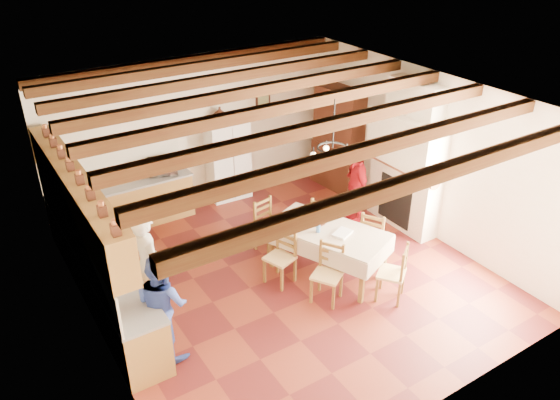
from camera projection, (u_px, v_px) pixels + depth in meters
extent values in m
cube|color=#521716|center=(285.00, 275.00, 9.10)|extent=(6.00, 6.50, 0.02)
cube|color=white|center=(285.00, 100.00, 7.66)|extent=(6.00, 6.50, 0.02)
cube|color=beige|center=(195.00, 131.00, 10.80)|extent=(6.00, 0.02, 3.00)
cube|color=beige|center=(447.00, 312.00, 5.96)|extent=(6.00, 0.02, 3.00)
cube|color=beige|center=(87.00, 254.00, 6.95)|extent=(0.02, 6.50, 3.00)
cube|color=beige|center=(425.00, 153.00, 9.81)|extent=(0.02, 6.50, 3.00)
cube|color=brown|center=(101.00, 274.00, 8.39)|extent=(0.60, 4.30, 0.86)
cube|color=brown|center=(132.00, 204.00, 10.34)|extent=(2.30, 0.60, 0.86)
cube|color=slate|center=(96.00, 249.00, 8.17)|extent=(0.62, 4.30, 0.04)
cube|color=slate|center=(129.00, 183.00, 10.13)|extent=(2.34, 0.62, 0.04)
cube|color=beige|center=(73.00, 237.00, 7.89)|extent=(0.03, 4.30, 0.60)
cube|color=beige|center=(121.00, 162.00, 10.19)|extent=(2.30, 0.03, 0.60)
cube|color=brown|center=(76.00, 194.00, 7.65)|extent=(0.35, 4.20, 0.70)
cube|color=black|center=(263.00, 101.00, 11.34)|extent=(0.34, 0.03, 0.42)
cube|color=white|center=(226.00, 159.00, 11.23)|extent=(0.86, 0.72, 1.66)
cube|color=beige|center=(328.00, 231.00, 8.79)|extent=(1.62, 2.11, 0.05)
cube|color=brown|center=(362.00, 282.00, 8.28)|extent=(0.09, 0.09, 0.78)
cube|color=brown|center=(384.00, 258.00, 8.84)|extent=(0.09, 0.09, 0.78)
cube|color=brown|center=(272.00, 247.00, 9.12)|extent=(0.09, 0.09, 0.78)
cube|color=brown|center=(298.00, 227.00, 9.69)|extent=(0.09, 0.09, 0.78)
torus|color=black|center=(332.00, 148.00, 8.10)|extent=(0.47, 0.47, 0.03)
imported|color=silver|center=(148.00, 266.00, 7.80)|extent=(0.53, 0.70, 1.75)
imported|color=#3348A2|center=(162.00, 304.00, 7.19)|extent=(0.81, 0.92, 1.57)
imported|color=#B4121C|center=(356.00, 186.00, 10.33)|extent=(0.63, 0.95, 1.50)
imported|color=silver|center=(163.00, 166.00, 10.37)|extent=(0.64, 0.53, 0.30)
imported|color=#37150C|center=(220.00, 114.00, 10.73)|extent=(0.29, 0.29, 0.29)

